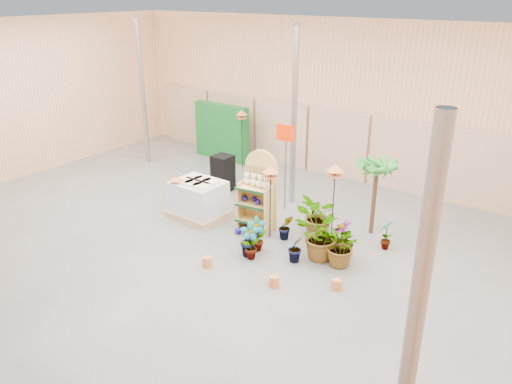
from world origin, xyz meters
TOP-DOWN VIEW (x-y plane):
  - room at (0.00, 0.91)m, footprint 15.20×12.10m
  - display_shelf at (0.24, 1.70)m, footprint 0.86×0.61m
  - teddy_bears at (0.26, 1.61)m, footprint 0.70×0.19m
  - gazing_balls_shelf at (0.24, 1.59)m, footprint 0.70×0.24m
  - gazing_balls_floor at (0.26, 1.29)m, footprint 0.63×0.39m
  - pallet_stack at (-1.32, 1.35)m, footprint 1.31×1.10m
  - charcoal_planters at (-1.97, 3.06)m, footprint 0.50×0.50m
  - trellis_stock at (-3.80, 5.20)m, footprint 2.00×0.30m
  - offer_sign at (0.10, 2.98)m, footprint 0.50×0.08m
  - bird_table_front at (0.70, 1.49)m, footprint 0.34×0.34m
  - bird_table_right at (2.10, 1.74)m, footprint 0.34×0.34m
  - bird_table_back at (-2.70, 4.85)m, footprint 0.34×0.34m
  - palm at (2.44, 3.05)m, footprint 0.70×0.70m
  - potted_plant_0 at (0.83, 0.82)m, footprint 0.47×0.48m
  - potted_plant_1 at (0.81, 0.56)m, footprint 0.33×0.41m
  - potted_plant_2 at (2.06, 1.26)m, footprint 1.29×1.30m
  - potted_plant_3 at (2.43, 1.58)m, footprint 0.67×0.67m
  - potted_plant_4 at (3.00, 2.53)m, footprint 0.28×0.38m
  - potted_plant_5 at (1.03, 1.62)m, footprint 0.42×0.42m
  - potted_plant_6 at (1.57, 2.15)m, footprint 1.19×1.20m
  - potted_plant_8 at (0.93, 0.45)m, footprint 0.50×0.49m
  - potted_plant_9 at (1.74, 0.93)m, footprint 0.37×0.42m
  - potted_plant_10 at (2.57, 1.31)m, footprint 0.94×0.85m
  - potted_plant_11 at (1.27, 2.42)m, footprint 0.58×0.58m

SIDE VIEW (x-z plane):
  - gazing_balls_floor at x=0.26m, z-range 0.00..0.15m
  - potted_plant_5 at x=1.03m, z-range 0.00..0.60m
  - potted_plant_9 at x=1.74m, z-range 0.00..0.64m
  - potted_plant_4 at x=3.00m, z-range 0.00..0.68m
  - potted_plant_1 at x=0.81m, z-range 0.00..0.71m
  - potted_plant_11 at x=1.27m, z-range 0.00..0.73m
  - potted_plant_0 at x=0.83m, z-range 0.00..0.76m
  - potted_plant_8 at x=0.93m, z-range 0.00..0.80m
  - potted_plant_3 at x=2.43m, z-range 0.00..0.86m
  - potted_plant_10 at x=2.57m, z-range 0.00..0.90m
  - pallet_stack at x=-1.32m, z-range -0.01..0.95m
  - charcoal_planters at x=-1.97m, z-range 0.00..1.00m
  - potted_plant_6 at x=1.57m, z-range 0.00..1.01m
  - potted_plant_2 at x=2.06m, z-range 0.00..1.09m
  - gazing_balls_shelf at x=0.24m, z-range 0.68..0.82m
  - display_shelf at x=0.24m, z-range -0.08..1.82m
  - trellis_stock at x=-3.80m, z-range 0.00..1.80m
  - teddy_bears at x=0.26m, z-range 1.05..1.35m
  - offer_sign at x=0.10m, z-range 0.47..2.67m
  - bird_table_front at x=0.70m, z-range 0.72..2.42m
  - palm at x=2.44m, z-range 0.67..2.53m
  - bird_table_back at x=-2.70m, z-range 0.78..2.61m
  - bird_table_right at x=2.10m, z-range 0.84..2.80m
  - room at x=0.00m, z-range -0.14..4.56m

